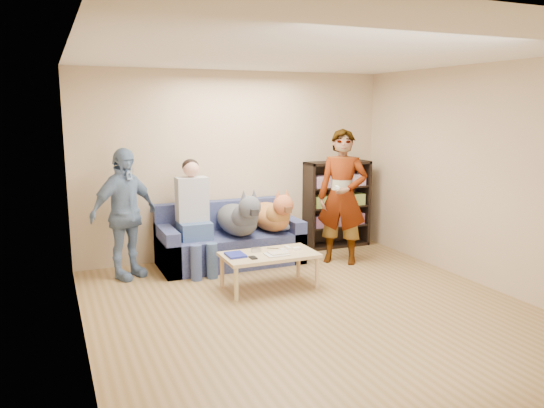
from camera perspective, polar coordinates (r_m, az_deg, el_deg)
name	(u,v)px	position (r m, az deg, el deg)	size (l,w,h in m)	color
ground	(318,314)	(5.59, 4.94, -11.67)	(5.00, 5.00, 0.00)	olive
ceiling	(322,53)	(5.22, 5.39, 15.88)	(5.00, 5.00, 0.00)	white
wall_back	(236,165)	(7.53, -3.90, 4.25)	(4.50, 4.50, 0.00)	tan
wall_front	(531,251)	(3.31, 26.13, -4.52)	(4.50, 4.50, 0.00)	tan
wall_left	(78,205)	(4.64, -20.14, -0.11)	(5.00, 5.00, 0.00)	tan
wall_right	(492,178)	(6.61, 22.63, 2.65)	(5.00, 5.00, 0.00)	tan
blanket	(281,226)	(7.30, 0.98, -2.37)	(0.36, 0.30, 0.12)	#ADADB2
person_standing_right	(342,197)	(7.20, 7.56, 0.76)	(0.66, 0.44, 1.82)	gray
person_standing_left	(124,214)	(6.74, -15.61, -1.03)	(0.95, 0.40, 1.62)	#7796BE
held_controller	(337,187)	(6.90, 7.01, 1.79)	(0.04, 0.12, 0.03)	white
notebook_blue	(235,255)	(6.10, -3.95, -5.48)	(0.20, 0.26, 0.03)	navy
papers	(277,254)	(6.13, 0.51, -5.44)	(0.26, 0.20, 0.01)	silver
magazine	(278,253)	(6.15, 0.69, -5.24)	(0.22, 0.17, 0.01)	beige
camera_silver	(256,250)	(6.26, -1.73, -4.95)	(0.11, 0.06, 0.05)	#A8A9AD
controller_a	(288,248)	(6.39, 1.68, -4.71)	(0.04, 0.13, 0.03)	white
controller_b	(296,248)	(6.36, 2.65, -4.80)	(0.09, 0.06, 0.03)	white
headphone_cup_a	(286,251)	(6.26, 1.48, -5.09)	(0.07, 0.07, 0.02)	white
headphone_cup_b	(283,249)	(6.33, 1.18, -4.91)	(0.07, 0.07, 0.02)	white
pen_orange	(273,257)	(6.05, 0.13, -5.68)	(0.01, 0.01, 0.14)	orange
pen_black	(273,248)	(6.40, 0.08, -4.78)	(0.01, 0.01, 0.14)	black
wallet	(253,258)	(6.00, -2.05, -5.79)	(0.07, 0.12, 0.01)	black
sofa	(229,243)	(7.25, -4.62, -4.19)	(1.90, 0.85, 0.82)	#515B93
person_seated	(194,212)	(6.88, -8.37, -0.84)	(0.40, 0.73, 1.47)	#426491
dog_gray	(239,218)	(6.98, -3.55, -1.50)	(0.46, 1.28, 0.67)	#4E4F58
dog_tan	(272,215)	(7.22, 0.02, -1.19)	(0.44, 1.18, 0.63)	#B97C38
coffee_table	(269,257)	(6.21, -0.29, -5.74)	(1.10, 0.60, 0.42)	#D2BA81
bookshelf	(337,202)	(8.10, 6.96, 0.19)	(1.00, 0.34, 1.30)	black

